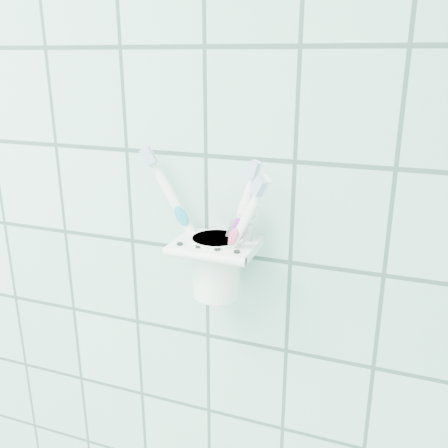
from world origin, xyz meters
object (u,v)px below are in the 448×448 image
(toothbrush_pink, at_px, (219,211))
(toothbrush_orange, at_px, (210,217))
(toothbrush_blue, at_px, (221,224))
(toothpaste_tube, at_px, (224,236))
(holder_bracket, at_px, (216,246))
(cup, at_px, (217,264))

(toothbrush_pink, distance_m, toothbrush_orange, 0.01)
(toothbrush_blue, xyz_separation_m, toothpaste_tube, (0.00, 0.01, -0.02))
(holder_bracket, bearing_deg, toothbrush_blue, 55.15)
(cup, bearing_deg, holder_bracket, -71.57)
(toothbrush_orange, relative_size, toothpaste_tube, 1.43)
(holder_bracket, relative_size, toothbrush_blue, 0.58)
(toothbrush_blue, distance_m, toothpaste_tube, 0.02)
(toothbrush_blue, distance_m, toothbrush_orange, 0.02)
(toothbrush_pink, bearing_deg, toothbrush_blue, -80.53)
(holder_bracket, distance_m, toothpaste_tube, 0.02)
(toothbrush_orange, bearing_deg, toothbrush_pink, 80.35)
(cup, height_order, toothbrush_pink, toothbrush_pink)
(toothbrush_blue, bearing_deg, holder_bracket, -108.78)
(holder_bracket, bearing_deg, toothpaste_tube, 73.14)
(toothbrush_orange, bearing_deg, cup, 14.35)
(toothbrush_pink, relative_size, toothbrush_orange, 1.07)
(holder_bracket, xyz_separation_m, cup, (-0.00, 0.00, -0.03))
(toothbrush_pink, bearing_deg, toothpaste_tube, -19.39)
(toothbrush_blue, height_order, toothpaste_tube, toothbrush_blue)
(holder_bracket, height_order, toothbrush_pink, toothbrush_pink)
(cup, relative_size, toothbrush_blue, 0.45)
(toothbrush_pink, xyz_separation_m, toothpaste_tube, (0.01, 0.00, -0.04))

